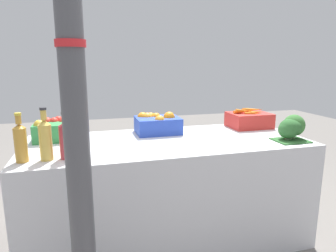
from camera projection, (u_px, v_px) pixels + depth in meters
name	position (u px, v px, depth m)	size (l,w,h in m)	color
ground_plane	(168.00, 237.00, 2.23)	(10.00, 10.00, 0.00)	slate
market_table	(168.00, 190.00, 2.16)	(1.92, 0.81, 0.75)	silver
support_pole	(72.00, 64.00, 1.20)	(0.12, 0.12, 2.53)	#4C4C51
apple_crate	(61.00, 128.00, 2.10)	(0.33, 0.26, 0.16)	#2D8442
orange_crate	(157.00, 124.00, 2.28)	(0.33, 0.26, 0.16)	#2847B7
carrot_crate	(249.00, 119.00, 2.48)	(0.33, 0.26, 0.16)	red
broccoli_pile	(291.00, 128.00, 2.07)	(0.24, 0.21, 0.17)	#2D602D
juice_bottle_amber	(21.00, 142.00, 1.60)	(0.07, 0.07, 0.27)	gold
juice_bottle_golden	(45.00, 139.00, 1.63)	(0.07, 0.07, 0.29)	gold
juice_bottle_ruby	(67.00, 139.00, 1.66)	(0.08, 0.08, 0.26)	#B2333D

